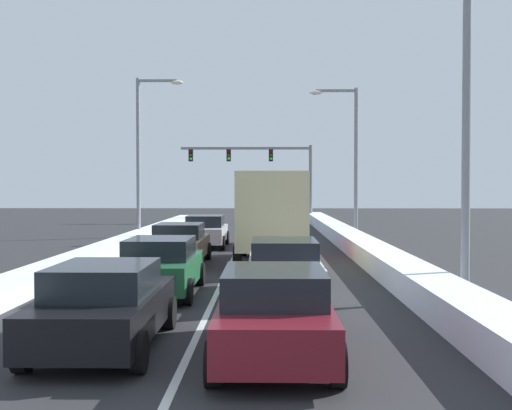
{
  "coord_description": "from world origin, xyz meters",
  "views": [
    {
      "loc": [
        1.33,
        -4.43,
        2.86
      ],
      "look_at": [
        0.78,
        29.46,
        1.89
      ],
      "focal_mm": 44.9,
      "sensor_mm": 36.0,
      "label": 1
    }
  ],
  "objects_px": {
    "sedan_green_center_lane_second": "(161,266)",
    "sedan_silver_center_lane_fourth": "(206,231)",
    "sedan_black_center_lane_nearest": "(105,305)",
    "sedan_white_right_lane_second": "(284,268)",
    "traffic_light_gantry": "(264,164)",
    "sedan_gray_right_lane_fourth": "(270,230)",
    "street_lamp_left_mid": "(144,143)",
    "box_truck_right_lane_third": "(271,213)",
    "street_lamp_right_mid": "(350,149)",
    "sedan_maroon_right_lane_nearest": "(274,313)",
    "sedan_tan_center_lane_third": "(180,244)",
    "street_lamp_right_near": "(454,79)"
  },
  "relations": [
    {
      "from": "sedan_green_center_lane_second",
      "to": "sedan_silver_center_lane_fourth",
      "type": "height_order",
      "value": "same"
    },
    {
      "from": "sedan_black_center_lane_nearest",
      "to": "sedan_silver_center_lane_fourth",
      "type": "distance_m",
      "value": 18.93
    },
    {
      "from": "sedan_white_right_lane_second",
      "to": "sedan_black_center_lane_nearest",
      "type": "relative_size",
      "value": 1.0
    },
    {
      "from": "sedan_silver_center_lane_fourth",
      "to": "traffic_light_gantry",
      "type": "relative_size",
      "value": 0.42
    },
    {
      "from": "sedan_gray_right_lane_fourth",
      "to": "sedan_black_center_lane_nearest",
      "type": "distance_m",
      "value": 19.71
    },
    {
      "from": "sedan_silver_center_lane_fourth",
      "to": "street_lamp_left_mid",
      "type": "distance_m",
      "value": 8.41
    },
    {
      "from": "traffic_light_gantry",
      "to": "sedan_green_center_lane_second",
      "type": "bearing_deg",
      "value": -94.35
    },
    {
      "from": "box_truck_right_lane_third",
      "to": "sedan_gray_right_lane_fourth",
      "type": "height_order",
      "value": "box_truck_right_lane_third"
    },
    {
      "from": "box_truck_right_lane_third",
      "to": "sedan_black_center_lane_nearest",
      "type": "xyz_separation_m",
      "value": [
        -3.02,
        -12.2,
        -1.14
      ]
    },
    {
      "from": "sedan_black_center_lane_nearest",
      "to": "sedan_green_center_lane_second",
      "type": "xyz_separation_m",
      "value": [
        0.05,
        5.62,
        0.0
      ]
    },
    {
      "from": "sedan_silver_center_lane_fourth",
      "to": "street_lamp_right_mid",
      "type": "distance_m",
      "value": 9.83
    },
    {
      "from": "sedan_white_right_lane_second",
      "to": "sedan_silver_center_lane_fourth",
      "type": "distance_m",
      "value": 14.13
    },
    {
      "from": "sedan_maroon_right_lane_nearest",
      "to": "sedan_tan_center_lane_third",
      "type": "relative_size",
      "value": 1.0
    },
    {
      "from": "box_truck_right_lane_third",
      "to": "sedan_white_right_lane_second",
      "type": "bearing_deg",
      "value": -87.72
    },
    {
      "from": "sedan_green_center_lane_second",
      "to": "sedan_white_right_lane_second",
      "type": "bearing_deg",
      "value": -7.49
    },
    {
      "from": "sedan_black_center_lane_nearest",
      "to": "street_lamp_right_mid",
      "type": "relative_size",
      "value": 0.55
    },
    {
      "from": "street_lamp_right_near",
      "to": "street_lamp_right_mid",
      "type": "distance_m",
      "value": 18.85
    },
    {
      "from": "sedan_white_right_lane_second",
      "to": "sedan_gray_right_lane_fourth",
      "type": "bearing_deg",
      "value": 91.03
    },
    {
      "from": "sedan_white_right_lane_second",
      "to": "sedan_silver_center_lane_fourth",
      "type": "bearing_deg",
      "value": 103.59
    },
    {
      "from": "sedan_white_right_lane_second",
      "to": "sedan_silver_center_lane_fourth",
      "type": "height_order",
      "value": "same"
    },
    {
      "from": "street_lamp_left_mid",
      "to": "box_truck_right_lane_third",
      "type": "bearing_deg",
      "value": -60.66
    },
    {
      "from": "sedan_silver_center_lane_fourth",
      "to": "street_lamp_left_mid",
      "type": "relative_size",
      "value": 0.5
    },
    {
      "from": "sedan_maroon_right_lane_nearest",
      "to": "sedan_gray_right_lane_fourth",
      "type": "distance_m",
      "value": 20.11
    },
    {
      "from": "sedan_white_right_lane_second",
      "to": "traffic_light_gantry",
      "type": "height_order",
      "value": "traffic_light_gantry"
    },
    {
      "from": "sedan_green_center_lane_second",
      "to": "street_lamp_left_mid",
      "type": "distance_m",
      "value": 20.09
    },
    {
      "from": "sedan_maroon_right_lane_nearest",
      "to": "street_lamp_right_mid",
      "type": "bearing_deg",
      "value": 79.77
    },
    {
      "from": "sedan_maroon_right_lane_nearest",
      "to": "street_lamp_left_mid",
      "type": "xyz_separation_m",
      "value": [
        -7.01,
        25.39,
        4.54
      ]
    },
    {
      "from": "sedan_maroon_right_lane_nearest",
      "to": "street_lamp_right_near",
      "type": "relative_size",
      "value": 0.48
    },
    {
      "from": "sedan_tan_center_lane_third",
      "to": "street_lamp_right_mid",
      "type": "xyz_separation_m",
      "value": [
        7.74,
        11.61,
        4.16
      ]
    },
    {
      "from": "sedan_silver_center_lane_fourth",
      "to": "traffic_light_gantry",
      "type": "bearing_deg",
      "value": 82.77
    },
    {
      "from": "sedan_white_right_lane_second",
      "to": "street_lamp_left_mid",
      "type": "height_order",
      "value": "street_lamp_left_mid"
    },
    {
      "from": "sedan_green_center_lane_second",
      "to": "street_lamp_right_near",
      "type": "relative_size",
      "value": 0.48
    },
    {
      "from": "sedan_maroon_right_lane_nearest",
      "to": "sedan_green_center_lane_second",
      "type": "relative_size",
      "value": 1.0
    },
    {
      "from": "sedan_gray_right_lane_fourth",
      "to": "sedan_green_center_lane_second",
      "type": "xyz_separation_m",
      "value": [
        -2.99,
        -13.85,
        0.0
      ]
    },
    {
      "from": "sedan_gray_right_lane_fourth",
      "to": "sedan_black_center_lane_nearest",
      "type": "height_order",
      "value": "same"
    },
    {
      "from": "street_lamp_right_near",
      "to": "street_lamp_left_mid",
      "type": "xyz_separation_m",
      "value": [
        -11.59,
        19.74,
        -0.26
      ]
    },
    {
      "from": "sedan_black_center_lane_nearest",
      "to": "sedan_silver_center_lane_fourth",
      "type": "xyz_separation_m",
      "value": [
        -0.02,
        18.93,
        0.0
      ]
    },
    {
      "from": "street_lamp_right_near",
      "to": "street_lamp_right_mid",
      "type": "xyz_separation_m",
      "value": [
        -0.16,
        18.84,
        -0.64
      ]
    },
    {
      "from": "sedan_black_center_lane_nearest",
      "to": "sedan_white_right_lane_second",
      "type": "bearing_deg",
      "value": 57.57
    },
    {
      "from": "sedan_gray_right_lane_fourth",
      "to": "sedan_black_center_lane_nearest",
      "type": "xyz_separation_m",
      "value": [
        -3.04,
        -19.48,
        0.0
      ]
    },
    {
      "from": "street_lamp_right_near",
      "to": "street_lamp_right_mid",
      "type": "bearing_deg",
      "value": 90.5
    },
    {
      "from": "sedan_white_right_lane_second",
      "to": "sedan_black_center_lane_nearest",
      "type": "height_order",
      "value": "same"
    },
    {
      "from": "street_lamp_left_mid",
      "to": "sedan_silver_center_lane_fourth",
      "type": "bearing_deg",
      "value": -55.43
    },
    {
      "from": "box_truck_right_lane_third",
      "to": "street_lamp_right_mid",
      "type": "xyz_separation_m",
      "value": [
        4.37,
        11.66,
        3.03
      ]
    },
    {
      "from": "sedan_maroon_right_lane_nearest",
      "to": "sedan_white_right_lane_second",
      "type": "xyz_separation_m",
      "value": [
        0.33,
        5.83,
        0.0
      ]
    },
    {
      "from": "sedan_tan_center_lane_third",
      "to": "street_lamp_left_mid",
      "type": "distance_m",
      "value": 13.81
    },
    {
      "from": "sedan_black_center_lane_nearest",
      "to": "sedan_green_center_lane_second",
      "type": "height_order",
      "value": "same"
    },
    {
      "from": "sedan_green_center_lane_second",
      "to": "street_lamp_right_near",
      "type": "xyz_separation_m",
      "value": [
        7.5,
        -0.6,
        4.8
      ]
    },
    {
      "from": "sedan_silver_center_lane_fourth",
      "to": "sedan_green_center_lane_second",
      "type": "bearing_deg",
      "value": -89.69
    },
    {
      "from": "street_lamp_right_near",
      "to": "sedan_silver_center_lane_fourth",
      "type": "bearing_deg",
      "value": 118.58
    }
  ]
}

